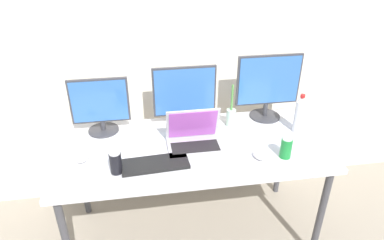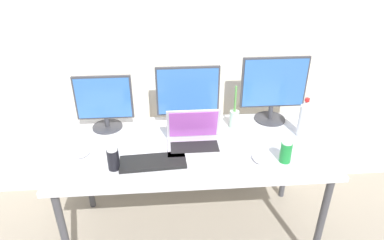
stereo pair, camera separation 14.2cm
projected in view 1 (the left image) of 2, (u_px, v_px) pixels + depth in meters
ground_plane at (192, 231)px, 2.48m from camera, size 16.00×16.00×0.00m
wall_back at (179, 31)px, 2.36m from camera, size 7.00×0.08×2.60m
work_desk at (192, 154)px, 2.15m from camera, size 1.64×0.77×0.74m
monitor_left at (100, 106)px, 2.18m from camera, size 0.37×0.20×0.37m
monitor_center at (185, 95)px, 2.25m from camera, size 0.42×0.19×0.41m
monitor_right at (268, 85)px, 2.33m from camera, size 0.44×0.21×0.46m
laptop_silver at (194, 138)px, 2.09m from camera, size 0.33×0.23×0.24m
keyboard_main at (155, 164)px, 1.93m from camera, size 0.38×0.17×0.02m
mouse_by_keyboard at (83, 157)px, 1.97m from camera, size 0.09×0.12×0.04m
mouse_by_laptop at (259, 156)px, 1.99m from camera, size 0.08×0.11×0.03m
water_bottle at (300, 115)px, 2.21m from camera, size 0.06×0.06×0.27m
soda_can_near_keyboard at (116, 163)px, 1.85m from camera, size 0.07×0.07×0.13m
soda_can_by_laptop at (286, 148)px, 1.98m from camera, size 0.07×0.07×0.13m
bamboo_vase at (231, 116)px, 2.31m from camera, size 0.06×0.06×0.30m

